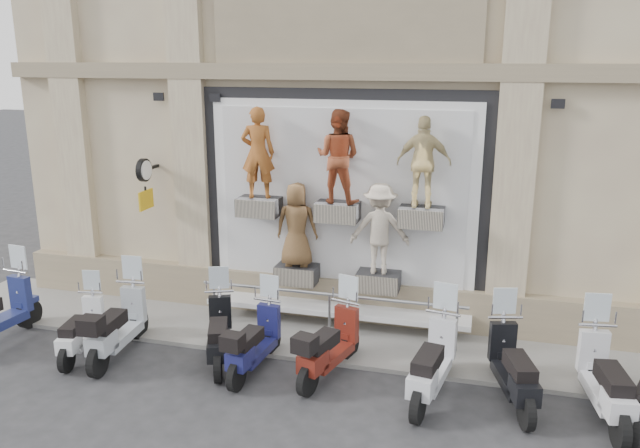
{
  "coord_description": "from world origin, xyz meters",
  "views": [
    {
      "loc": [
        2.61,
        -8.36,
        5.1
      ],
      "look_at": [
        -0.15,
        1.9,
        2.25
      ],
      "focal_mm": 35.0,
      "sensor_mm": 36.0,
      "label": 1
    }
  ],
  "objects_px": {
    "scooter_h": "(514,354)",
    "scooter_f": "(330,332)",
    "scooter_i": "(607,365)",
    "guard_rail": "(329,316)",
    "scooter_e": "(255,330)",
    "scooter_g": "(433,349)",
    "scooter_d": "(219,321)",
    "clock_sign_bracket": "(145,177)",
    "scooter_c": "(117,313)",
    "scooter_b": "(80,318)"
  },
  "relations": [
    {
      "from": "clock_sign_bracket",
      "to": "scooter_b",
      "type": "distance_m",
      "value": 3.04
    },
    {
      "from": "scooter_h",
      "to": "scooter_i",
      "type": "relative_size",
      "value": 0.96
    },
    {
      "from": "scooter_c",
      "to": "scooter_h",
      "type": "xyz_separation_m",
      "value": [
        6.6,
        0.22,
        -0.02
      ]
    },
    {
      "from": "clock_sign_bracket",
      "to": "scooter_c",
      "type": "distance_m",
      "value": 2.91
    },
    {
      "from": "guard_rail",
      "to": "scooter_g",
      "type": "height_order",
      "value": "scooter_g"
    },
    {
      "from": "scooter_e",
      "to": "scooter_g",
      "type": "distance_m",
      "value": 2.93
    },
    {
      "from": "guard_rail",
      "to": "scooter_h",
      "type": "xyz_separation_m",
      "value": [
        3.21,
        -1.38,
        0.34
      ]
    },
    {
      "from": "clock_sign_bracket",
      "to": "scooter_g",
      "type": "height_order",
      "value": "clock_sign_bracket"
    },
    {
      "from": "scooter_h",
      "to": "scooter_d",
      "type": "bearing_deg",
      "value": 164.43
    },
    {
      "from": "scooter_c",
      "to": "scooter_d",
      "type": "relative_size",
      "value": 1.08
    },
    {
      "from": "scooter_h",
      "to": "scooter_i",
      "type": "bearing_deg",
      "value": -19.11
    },
    {
      "from": "guard_rail",
      "to": "scooter_b",
      "type": "distance_m",
      "value": 4.41
    },
    {
      "from": "guard_rail",
      "to": "clock_sign_bracket",
      "type": "relative_size",
      "value": 4.96
    },
    {
      "from": "scooter_h",
      "to": "guard_rail",
      "type": "bearing_deg",
      "value": 141.6
    },
    {
      "from": "scooter_f",
      "to": "scooter_i",
      "type": "relative_size",
      "value": 0.94
    },
    {
      "from": "scooter_f",
      "to": "scooter_h",
      "type": "distance_m",
      "value": 2.86
    },
    {
      "from": "scooter_e",
      "to": "scooter_h",
      "type": "distance_m",
      "value": 4.11
    },
    {
      "from": "scooter_b",
      "to": "scooter_d",
      "type": "height_order",
      "value": "scooter_d"
    },
    {
      "from": "scooter_b",
      "to": "scooter_h",
      "type": "bearing_deg",
      "value": -7.85
    },
    {
      "from": "clock_sign_bracket",
      "to": "scooter_b",
      "type": "bearing_deg",
      "value": -93.97
    },
    {
      "from": "scooter_d",
      "to": "scooter_g",
      "type": "relative_size",
      "value": 0.92
    },
    {
      "from": "scooter_b",
      "to": "guard_rail",
      "type": "bearing_deg",
      "value": 12.48
    },
    {
      "from": "scooter_e",
      "to": "scooter_h",
      "type": "bearing_deg",
      "value": 6.83
    },
    {
      "from": "scooter_g",
      "to": "scooter_i",
      "type": "xyz_separation_m",
      "value": [
        2.46,
        0.11,
        0.01
      ]
    },
    {
      "from": "clock_sign_bracket",
      "to": "scooter_h",
      "type": "bearing_deg",
      "value": -14.58
    },
    {
      "from": "scooter_b",
      "to": "scooter_g",
      "type": "xyz_separation_m",
      "value": [
        6.07,
        0.14,
        0.14
      ]
    },
    {
      "from": "scooter_e",
      "to": "scooter_h",
      "type": "height_order",
      "value": "scooter_h"
    },
    {
      "from": "clock_sign_bracket",
      "to": "scooter_h",
      "type": "relative_size",
      "value": 0.52
    },
    {
      "from": "scooter_e",
      "to": "scooter_i",
      "type": "relative_size",
      "value": 0.9
    },
    {
      "from": "clock_sign_bracket",
      "to": "scooter_d",
      "type": "bearing_deg",
      "value": -38.27
    },
    {
      "from": "clock_sign_bracket",
      "to": "scooter_e",
      "type": "bearing_deg",
      "value": -33.06
    },
    {
      "from": "clock_sign_bracket",
      "to": "scooter_i",
      "type": "distance_m",
      "value": 8.82
    },
    {
      "from": "scooter_f",
      "to": "scooter_i",
      "type": "distance_m",
      "value": 4.13
    },
    {
      "from": "guard_rail",
      "to": "scooter_d",
      "type": "bearing_deg",
      "value": -140.13
    },
    {
      "from": "scooter_e",
      "to": "scooter_f",
      "type": "height_order",
      "value": "scooter_f"
    },
    {
      "from": "guard_rail",
      "to": "scooter_c",
      "type": "height_order",
      "value": "scooter_c"
    },
    {
      "from": "scooter_g",
      "to": "clock_sign_bracket",
      "type": "bearing_deg",
      "value": 170.15
    },
    {
      "from": "scooter_i",
      "to": "scooter_d",
      "type": "bearing_deg",
      "value": 170.39
    },
    {
      "from": "clock_sign_bracket",
      "to": "scooter_e",
      "type": "relative_size",
      "value": 0.55
    },
    {
      "from": "scooter_g",
      "to": "scooter_h",
      "type": "relative_size",
      "value": 1.03
    },
    {
      "from": "scooter_c",
      "to": "scooter_e",
      "type": "bearing_deg",
      "value": -2.03
    },
    {
      "from": "guard_rail",
      "to": "scooter_h",
      "type": "height_order",
      "value": "scooter_h"
    },
    {
      "from": "guard_rail",
      "to": "clock_sign_bracket",
      "type": "distance_m",
      "value": 4.57
    },
    {
      "from": "scooter_h",
      "to": "scooter_f",
      "type": "bearing_deg",
      "value": 163.87
    },
    {
      "from": "scooter_f",
      "to": "scooter_i",
      "type": "bearing_deg",
      "value": 12.97
    },
    {
      "from": "scooter_e",
      "to": "scooter_i",
      "type": "bearing_deg",
      "value": 5.55
    },
    {
      "from": "scooter_d",
      "to": "scooter_f",
      "type": "xyz_separation_m",
      "value": [
        1.95,
        0.01,
        0.02
      ]
    },
    {
      "from": "scooter_f",
      "to": "scooter_b",
      "type": "bearing_deg",
      "value": -160.0
    },
    {
      "from": "scooter_h",
      "to": "scooter_i",
      "type": "height_order",
      "value": "scooter_i"
    },
    {
      "from": "scooter_b",
      "to": "scooter_h",
      "type": "relative_size",
      "value": 0.86
    }
  ]
}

